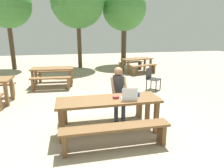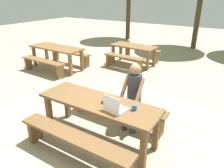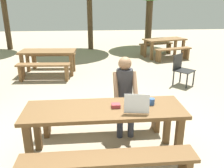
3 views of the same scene
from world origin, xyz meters
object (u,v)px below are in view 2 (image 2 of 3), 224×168
at_px(picnic_table_rear, 133,49).
at_px(coffee_mug, 134,108).
at_px(picnic_table_front, 98,107).
at_px(picnic_table_mid, 57,50).
at_px(laptop, 115,107).
at_px(small_pouch, 106,102).
at_px(person_seated, 133,93).

bearing_deg(picnic_table_rear, coffee_mug, -59.61).
bearing_deg(coffee_mug, picnic_table_front, -175.37).
bearing_deg(picnic_table_rear, picnic_table_mid, -135.39).
bearing_deg(picnic_table_mid, laptop, -31.62).
distance_m(laptop, picnic_table_rear, 4.68).
xyz_separation_m(laptop, small_pouch, (-0.25, 0.13, -0.04)).
distance_m(picnic_table_front, person_seated, 0.72).
bearing_deg(laptop, picnic_table_mid, -24.85).
relative_size(coffee_mug, person_seated, 0.07).
bearing_deg(coffee_mug, laptop, -144.97).
distance_m(picnic_table_front, picnic_table_rear, 4.42).
distance_m(laptop, coffee_mug, 0.31).
xyz_separation_m(picnic_table_front, picnic_table_rear, (-1.43, 4.18, -0.05)).
bearing_deg(picnic_table_rear, person_seated, -59.81).
relative_size(picnic_table_front, coffee_mug, 23.92).
relative_size(person_seated, picnic_table_rear, 0.78).
bearing_deg(small_pouch, coffee_mug, 5.24).
height_order(picnic_table_front, picnic_table_rear, picnic_table_front).
distance_m(picnic_table_front, coffee_mug, 0.68).
bearing_deg(person_seated, picnic_table_front, -120.81).
bearing_deg(laptop, picnic_table_front, -8.17).
xyz_separation_m(laptop, person_seated, (-0.05, 0.73, -0.07)).
height_order(coffee_mug, person_seated, person_seated).
xyz_separation_m(picnic_table_front, person_seated, (0.36, 0.61, 0.11)).
bearing_deg(small_pouch, laptop, -26.95).
distance_m(coffee_mug, picnic_table_rear, 4.63).
distance_m(picnic_table_mid, picnic_table_rear, 2.68).
bearing_deg(picnic_table_front, picnic_table_mid, 145.01).
height_order(picnic_table_mid, picnic_table_rear, picnic_table_mid).
xyz_separation_m(picnic_table_front, coffee_mug, (0.66, 0.05, 0.16)).
bearing_deg(small_pouch, picnic_table_front, -177.38).
xyz_separation_m(picnic_table_mid, picnic_table_rear, (2.02, 1.76, -0.05)).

